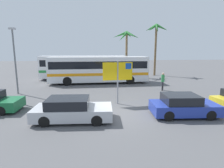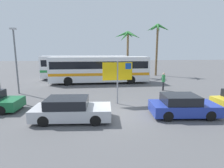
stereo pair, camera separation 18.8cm
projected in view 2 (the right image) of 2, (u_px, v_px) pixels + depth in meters
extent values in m
plane|color=#565659|center=(117.00, 115.00, 11.43)|extent=(120.00, 120.00, 0.00)
cube|color=white|center=(100.00, 69.00, 22.16)|extent=(11.71, 2.68, 2.90)
cube|color=black|center=(99.00, 64.00, 22.06)|extent=(11.24, 2.71, 0.84)
cube|color=orange|center=(100.00, 73.00, 22.25)|extent=(11.59, 2.71, 0.32)
cylinder|color=black|center=(127.00, 77.00, 23.97)|extent=(1.00, 0.28, 1.00)
cylinder|color=black|center=(131.00, 80.00, 21.60)|extent=(1.00, 0.28, 1.00)
cylinder|color=black|center=(71.00, 78.00, 23.16)|extent=(1.00, 0.28, 1.00)
cylinder|color=black|center=(68.00, 81.00, 20.79)|extent=(1.00, 0.28, 1.00)
cube|color=white|center=(85.00, 66.00, 25.58)|extent=(11.71, 2.68, 2.90)
cube|color=black|center=(85.00, 62.00, 25.48)|extent=(11.24, 2.71, 0.84)
cube|color=#23843D|center=(85.00, 70.00, 25.68)|extent=(11.59, 2.71, 0.32)
cylinder|color=black|center=(110.00, 74.00, 27.40)|extent=(1.00, 0.28, 1.00)
cylinder|color=black|center=(112.00, 76.00, 25.03)|extent=(1.00, 0.28, 1.00)
cylinder|color=black|center=(60.00, 74.00, 26.59)|extent=(1.00, 0.28, 1.00)
cylinder|color=black|center=(57.00, 77.00, 24.22)|extent=(1.00, 0.28, 1.00)
cylinder|color=gray|center=(117.00, 83.00, 13.50)|extent=(0.11, 0.11, 3.20)
cube|color=yellow|center=(117.00, 71.00, 13.34)|extent=(2.20, 0.19, 1.30)
cube|color=#1447A8|center=(128.00, 66.00, 13.41)|extent=(0.44, 0.09, 0.44)
cube|color=#23389E|center=(183.00, 108.00, 11.18)|extent=(4.07, 2.22, 0.64)
cube|color=black|center=(180.00, 99.00, 11.07)|extent=(2.18, 1.91, 0.52)
cylinder|color=black|center=(196.00, 107.00, 12.10)|extent=(0.61, 0.21, 0.60)
cylinder|color=black|center=(210.00, 116.00, 10.39)|extent=(0.61, 0.21, 0.60)
cylinder|color=black|center=(159.00, 107.00, 12.04)|extent=(0.61, 0.21, 0.60)
cylinder|color=black|center=(168.00, 116.00, 10.33)|extent=(0.61, 0.21, 0.60)
cylinder|color=black|center=(14.00, 103.00, 12.97)|extent=(0.61, 0.21, 0.60)
cylinder|color=black|center=(1.00, 110.00, 11.33)|extent=(0.61, 0.21, 0.60)
cylinder|color=black|center=(220.00, 102.00, 13.05)|extent=(0.61, 0.20, 0.60)
cube|color=#B7BABF|center=(72.00, 112.00, 10.49)|extent=(4.54, 2.23, 0.64)
cube|color=black|center=(67.00, 102.00, 10.37)|extent=(2.42, 1.92, 0.52)
cylinder|color=black|center=(97.00, 110.00, 11.44)|extent=(0.61, 0.21, 0.60)
cylinder|color=black|center=(95.00, 120.00, 9.71)|extent=(0.61, 0.21, 0.60)
cylinder|color=black|center=(53.00, 110.00, 11.34)|extent=(0.61, 0.21, 0.60)
cylinder|color=black|center=(43.00, 121.00, 9.61)|extent=(0.61, 0.21, 0.60)
cylinder|color=#2D2D33|center=(163.00, 86.00, 18.13)|extent=(0.13, 0.13, 0.86)
cylinder|color=#2D2D33|center=(163.00, 86.00, 18.28)|extent=(0.13, 0.13, 0.86)
cylinder|color=#338E4C|center=(164.00, 79.00, 18.07)|extent=(0.32, 0.32, 0.68)
sphere|color=tan|center=(164.00, 74.00, 17.98)|extent=(0.23, 0.23, 0.23)
cylinder|color=slate|center=(16.00, 63.00, 16.52)|extent=(0.14, 0.14, 5.71)
cube|color=#B2B2B7|center=(13.00, 29.00, 15.98)|extent=(0.56, 0.20, 0.16)
cylinder|color=brown|center=(128.00, 56.00, 27.23)|extent=(0.32, 0.32, 6.28)
cone|color=#2D7533|center=(134.00, 35.00, 26.98)|extent=(2.19, 0.82, 1.18)
cone|color=#2D7533|center=(130.00, 35.00, 27.59)|extent=(1.52, 2.08, 0.99)
cone|color=#2D7533|center=(124.00, 37.00, 27.48)|extent=(1.29, 2.04, 1.49)
cone|color=#2D7533|center=(121.00, 35.00, 26.47)|extent=(2.19, 0.68, 1.14)
cone|color=#2D7533|center=(125.00, 36.00, 25.89)|extent=(1.53, 1.98, 1.38)
cone|color=#2D7533|center=(132.00, 34.00, 25.80)|extent=(1.20, 2.17, 1.08)
cylinder|color=brown|center=(157.00, 51.00, 28.38)|extent=(0.32, 0.32, 7.50)
cone|color=#2D7533|center=(163.00, 28.00, 27.66)|extent=(1.89, 0.79, 1.20)
cone|color=#2D7533|center=(159.00, 29.00, 28.46)|extent=(1.28, 1.79, 1.28)
cone|color=#2D7533|center=(155.00, 28.00, 28.50)|extent=(0.90, 1.92, 1.05)
cone|color=#2D7533|center=(152.00, 28.00, 27.99)|extent=(1.84, 1.19, 1.22)
cone|color=#2D7533|center=(154.00, 28.00, 27.35)|extent=(1.83, 1.11, 1.29)
cone|color=#2D7533|center=(158.00, 27.00, 26.97)|extent=(0.91, 1.86, 1.29)
cone|color=#2D7533|center=(163.00, 27.00, 27.25)|extent=(1.65, 1.56, 1.20)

